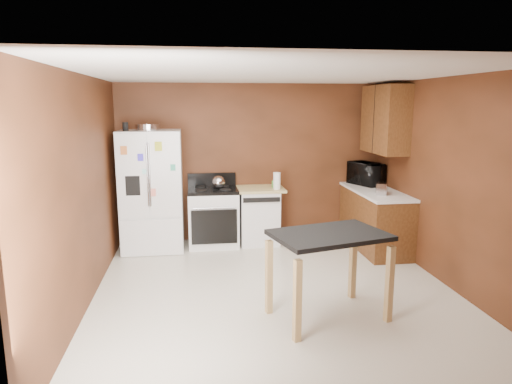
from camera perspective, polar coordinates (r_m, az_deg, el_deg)
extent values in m
plane|color=beige|center=(5.52, 2.45, -12.29)|extent=(4.50, 4.50, 0.00)
plane|color=white|center=(5.09, 2.69, 14.57)|extent=(4.50, 4.50, 0.00)
plane|color=#5D2E18|center=(7.36, -0.61, 3.70)|extent=(4.20, 0.00, 4.20)
plane|color=#5D2E18|center=(3.04, 10.31, -7.03)|extent=(4.20, 0.00, 4.20)
plane|color=#5D2E18|center=(5.21, -20.79, -0.03)|extent=(0.00, 4.50, 4.50)
plane|color=#5D2E18|center=(5.91, 23.03, 1.03)|extent=(0.00, 4.50, 4.50)
cylinder|color=silver|center=(6.89, -13.37, 7.90)|extent=(0.37, 0.37, 0.09)
cylinder|color=black|center=(6.80, -16.01, 7.86)|extent=(0.08, 0.08, 0.12)
sphere|color=silver|center=(6.99, -4.72, 1.22)|extent=(0.20, 0.20, 0.20)
cylinder|color=white|center=(7.00, 2.62, 1.40)|extent=(0.14, 0.14, 0.26)
cylinder|color=green|center=(7.17, 2.36, 1.01)|extent=(0.11, 0.11, 0.10)
cube|color=silver|center=(6.79, 15.35, 0.43)|extent=(0.21, 0.26, 0.17)
imported|color=black|center=(7.54, 13.60, 2.13)|extent=(0.59, 0.69, 0.32)
cube|color=white|center=(7.01, -12.87, 0.17)|extent=(0.90, 0.75, 1.80)
cube|color=white|center=(6.61, -15.20, 1.88)|extent=(0.43, 0.02, 1.20)
cube|color=white|center=(6.57, -11.30, 1.99)|extent=(0.43, 0.02, 1.20)
cube|color=white|center=(6.78, -12.92, -5.59)|extent=(0.88, 0.02, 0.54)
cube|color=black|center=(6.62, -15.15, 0.76)|extent=(0.20, 0.01, 0.28)
cylinder|color=silver|center=(6.56, -13.41, 2.07)|extent=(0.02, 0.02, 0.90)
cylinder|color=silver|center=(6.56, -13.15, 2.08)|extent=(0.02, 0.02, 0.90)
cube|color=orange|center=(6.55, -16.21, 5.02)|extent=(0.09, 0.00, 0.12)
cube|color=#473AF7|center=(6.54, -14.25, 4.22)|extent=(0.08, 0.00, 0.10)
cube|color=#CED62D|center=(6.50, -12.11, 5.60)|extent=(0.10, 0.00, 0.13)
cube|color=#3DAD8A|center=(6.52, -10.34, 3.03)|extent=(0.07, 0.00, 0.09)
cube|color=#FF8671|center=(6.60, -12.75, -0.05)|extent=(0.08, 0.00, 0.11)
cube|color=#AAFFFB|center=(6.56, -13.73, 2.50)|extent=(0.07, 0.00, 0.07)
cube|color=white|center=(7.14, -5.37, -3.31)|extent=(0.76, 0.65, 0.85)
cube|color=black|center=(7.04, -5.44, 0.24)|extent=(0.76, 0.65, 0.05)
cube|color=black|center=(7.31, -5.56, 1.62)|extent=(0.76, 0.06, 0.20)
cube|color=black|center=(6.83, -5.24, -4.37)|extent=(0.68, 0.02, 0.52)
cylinder|color=silver|center=(6.75, -5.28, -2.01)|extent=(0.62, 0.02, 0.02)
cylinder|color=black|center=(7.19, -6.93, 0.67)|extent=(0.17, 0.17, 0.02)
cylinder|color=black|center=(7.20, -4.07, 0.74)|extent=(0.17, 0.17, 0.02)
cylinder|color=black|center=(6.87, -6.88, 0.20)|extent=(0.17, 0.17, 0.02)
cylinder|color=black|center=(6.89, -3.89, 0.28)|extent=(0.17, 0.17, 0.02)
cube|color=white|center=(7.23, 0.34, -3.09)|extent=(0.60, 0.60, 0.85)
cube|color=black|center=(6.85, 0.71, -0.99)|extent=(0.56, 0.02, 0.07)
cube|color=tan|center=(7.13, 0.34, 0.38)|extent=(0.78, 0.62, 0.04)
cube|color=brown|center=(7.21, 14.61, -3.45)|extent=(0.60, 1.55, 0.86)
cube|color=white|center=(7.11, 14.78, 0.07)|extent=(0.63, 1.58, 0.04)
cube|color=brown|center=(7.14, 15.83, 8.71)|extent=(0.35, 1.05, 1.00)
cube|color=black|center=(7.07, 14.50, 8.76)|extent=(0.01, 0.01, 1.00)
cube|color=black|center=(4.66, 9.16, -5.33)|extent=(1.26, 1.00, 0.05)
cube|color=tan|center=(4.85, 1.63, -10.58)|extent=(0.08, 0.08, 0.80)
cube|color=tan|center=(5.33, 12.01, -8.79)|extent=(0.08, 0.08, 0.80)
cube|color=tan|center=(4.32, 5.19, -13.42)|extent=(0.08, 0.08, 0.80)
cube|color=tan|center=(4.86, 16.34, -11.01)|extent=(0.08, 0.08, 0.80)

